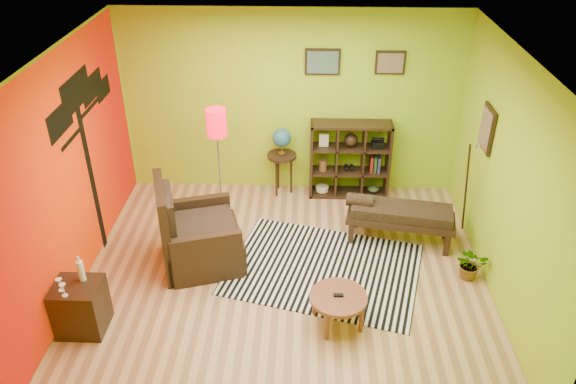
{
  "coord_description": "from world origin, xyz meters",
  "views": [
    {
      "loc": [
        0.23,
        -5.52,
        4.52
      ],
      "look_at": [
        0.03,
        0.29,
        1.05
      ],
      "focal_mm": 35.0,
      "sensor_mm": 36.0,
      "label": 1
    }
  ],
  "objects_px": {
    "coffee_table": "(338,300)",
    "potted_plant": "(470,267)",
    "globe_table": "(282,145)",
    "cube_shelf": "(350,160)",
    "floor_lamp": "(217,134)",
    "side_cabinet": "(81,307)",
    "armchair": "(196,239)",
    "bench": "(398,214)"
  },
  "relations": [
    {
      "from": "coffee_table",
      "to": "potted_plant",
      "type": "relative_size",
      "value": 1.51
    },
    {
      "from": "armchair",
      "to": "potted_plant",
      "type": "distance_m",
      "value": 3.46
    },
    {
      "from": "potted_plant",
      "to": "floor_lamp",
      "type": "bearing_deg",
      "value": 162.39
    },
    {
      "from": "coffee_table",
      "to": "potted_plant",
      "type": "xyz_separation_m",
      "value": [
        1.68,
        0.86,
        -0.17
      ]
    },
    {
      "from": "cube_shelf",
      "to": "floor_lamp",
      "type": "bearing_deg",
      "value": -152.29
    },
    {
      "from": "bench",
      "to": "armchair",
      "type": "bearing_deg",
      "value": -167.68
    },
    {
      "from": "globe_table",
      "to": "coffee_table",
      "type": "bearing_deg",
      "value": -75.39
    },
    {
      "from": "side_cabinet",
      "to": "floor_lamp",
      "type": "bearing_deg",
      "value": 58.04
    },
    {
      "from": "armchair",
      "to": "coffee_table",
      "type": "bearing_deg",
      "value": -31.02
    },
    {
      "from": "globe_table",
      "to": "cube_shelf",
      "type": "distance_m",
      "value": 1.06
    },
    {
      "from": "globe_table",
      "to": "potted_plant",
      "type": "xyz_separation_m",
      "value": [
        2.43,
        -2.01,
        -0.65
      ]
    },
    {
      "from": "side_cabinet",
      "to": "armchair",
      "type": "bearing_deg",
      "value": 49.42
    },
    {
      "from": "side_cabinet",
      "to": "cube_shelf",
      "type": "distance_m",
      "value": 4.34
    },
    {
      "from": "bench",
      "to": "side_cabinet",
      "type": "bearing_deg",
      "value": -153.87
    },
    {
      "from": "floor_lamp",
      "to": "potted_plant",
      "type": "distance_m",
      "value": 3.61
    },
    {
      "from": "side_cabinet",
      "to": "cube_shelf",
      "type": "bearing_deg",
      "value": 44.07
    },
    {
      "from": "globe_table",
      "to": "cube_shelf",
      "type": "height_order",
      "value": "cube_shelf"
    },
    {
      "from": "floor_lamp",
      "to": "globe_table",
      "type": "distance_m",
      "value": 1.41
    },
    {
      "from": "armchair",
      "to": "potted_plant",
      "type": "bearing_deg",
      "value": -3.39
    },
    {
      "from": "floor_lamp",
      "to": "armchair",
      "type": "bearing_deg",
      "value": -105.29
    },
    {
      "from": "armchair",
      "to": "cube_shelf",
      "type": "xyz_separation_m",
      "value": [
        2.06,
        1.78,
        0.24
      ]
    },
    {
      "from": "globe_table",
      "to": "potted_plant",
      "type": "height_order",
      "value": "globe_table"
    },
    {
      "from": "coffee_table",
      "to": "potted_plant",
      "type": "height_order",
      "value": "coffee_table"
    },
    {
      "from": "floor_lamp",
      "to": "potted_plant",
      "type": "bearing_deg",
      "value": -17.61
    },
    {
      "from": "globe_table",
      "to": "potted_plant",
      "type": "distance_m",
      "value": 3.22
    },
    {
      "from": "coffee_table",
      "to": "cube_shelf",
      "type": "relative_size",
      "value": 0.53
    },
    {
      "from": "armchair",
      "to": "cube_shelf",
      "type": "distance_m",
      "value": 2.73
    },
    {
      "from": "side_cabinet",
      "to": "globe_table",
      "type": "relative_size",
      "value": 0.85
    },
    {
      "from": "floor_lamp",
      "to": "bench",
      "type": "height_order",
      "value": "floor_lamp"
    },
    {
      "from": "armchair",
      "to": "globe_table",
      "type": "bearing_deg",
      "value": 60.56
    },
    {
      "from": "cube_shelf",
      "to": "potted_plant",
      "type": "height_order",
      "value": "cube_shelf"
    },
    {
      "from": "cube_shelf",
      "to": "bench",
      "type": "distance_m",
      "value": 1.35
    },
    {
      "from": "coffee_table",
      "to": "floor_lamp",
      "type": "height_order",
      "value": "floor_lamp"
    },
    {
      "from": "side_cabinet",
      "to": "floor_lamp",
      "type": "distance_m",
      "value": 2.67
    },
    {
      "from": "potted_plant",
      "to": "globe_table",
      "type": "bearing_deg",
      "value": 140.43
    },
    {
      "from": "armchair",
      "to": "side_cabinet",
      "type": "distance_m",
      "value": 1.62
    },
    {
      "from": "side_cabinet",
      "to": "floor_lamp",
      "type": "height_order",
      "value": "floor_lamp"
    },
    {
      "from": "side_cabinet",
      "to": "potted_plant",
      "type": "xyz_separation_m",
      "value": [
        4.5,
        1.03,
        -0.14
      ]
    },
    {
      "from": "floor_lamp",
      "to": "globe_table",
      "type": "bearing_deg",
      "value": 51.11
    },
    {
      "from": "bench",
      "to": "cube_shelf",
      "type": "bearing_deg",
      "value": 115.24
    },
    {
      "from": "globe_table",
      "to": "cube_shelf",
      "type": "bearing_deg",
      "value": -1.1
    },
    {
      "from": "armchair",
      "to": "floor_lamp",
      "type": "relative_size",
      "value": 0.68
    }
  ]
}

